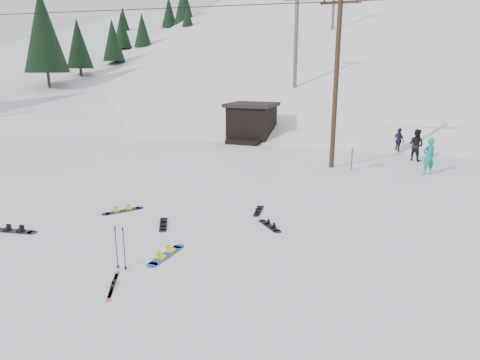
% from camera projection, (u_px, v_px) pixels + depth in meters
% --- Properties ---
extents(ground, '(200.00, 200.00, 0.00)m').
position_uv_depth(ground, '(173.00, 273.00, 11.35)').
color(ground, white).
rests_on(ground, ground).
extents(ski_slope, '(60.00, 85.24, 65.97)m').
position_uv_depth(ski_slope, '(356.00, 186.00, 64.22)').
color(ski_slope, white).
rests_on(ski_slope, ground).
extents(ridge_left, '(47.54, 95.03, 58.38)m').
position_uv_depth(ridge_left, '(126.00, 170.00, 69.82)').
color(ridge_left, white).
rests_on(ridge_left, ground).
extents(treeline_left, '(20.00, 64.00, 10.00)m').
position_uv_depth(treeline_left, '(98.00, 107.00, 59.09)').
color(treeline_left, black).
rests_on(treeline_left, ground).
extents(treeline_crest, '(50.00, 6.00, 10.00)m').
position_uv_depth(treeline_crest, '(376.00, 93.00, 89.23)').
color(treeline_crest, black).
rests_on(treeline_crest, ski_slope).
extents(utility_pole, '(2.00, 0.26, 9.00)m').
position_uv_depth(utility_pole, '(336.00, 79.00, 22.15)').
color(utility_pole, '#3A2819').
rests_on(utility_pole, ground).
extents(trail_sign, '(0.50, 0.09, 1.85)m').
position_uv_depth(trail_sign, '(353.00, 147.00, 22.27)').
color(trail_sign, '#595B60').
rests_on(trail_sign, ground).
extents(lift_hut, '(3.40, 4.10, 2.75)m').
position_uv_depth(lift_hut, '(252.00, 122.00, 31.66)').
color(lift_hut, black).
rests_on(lift_hut, ground).
extents(lift_tower_near, '(2.20, 0.36, 8.00)m').
position_uv_depth(lift_tower_near, '(296.00, 37.00, 37.86)').
color(lift_tower_near, '#595B60').
rests_on(lift_tower_near, ski_slope).
extents(hero_snowboard, '(0.40, 1.68, 0.12)m').
position_uv_depth(hero_snowboard, '(166.00, 255.00, 12.37)').
color(hero_snowboard, '#184BA2').
rests_on(hero_snowboard, ground).
extents(hero_skis, '(0.79, 1.41, 0.08)m').
position_uv_depth(hero_skis, '(113.00, 285.00, 10.66)').
color(hero_skis, '#DE4416').
rests_on(hero_skis, ground).
extents(ski_poles, '(0.34, 0.09, 1.22)m').
position_uv_depth(ski_poles, '(120.00, 248.00, 11.39)').
color(ski_poles, black).
rests_on(ski_poles, ground).
extents(board_scatter_a, '(1.66, 0.54, 0.12)m').
position_uv_depth(board_scatter_a, '(14.00, 231.00, 14.20)').
color(board_scatter_a, black).
rests_on(board_scatter_a, ground).
extents(board_scatter_b, '(0.82, 1.28, 0.10)m').
position_uv_depth(board_scatter_b, '(163.00, 224.00, 14.80)').
color(board_scatter_b, black).
rests_on(board_scatter_b, ground).
extents(board_scatter_c, '(1.07, 1.36, 0.11)m').
position_uv_depth(board_scatter_c, '(123.00, 210.00, 16.20)').
color(board_scatter_c, black).
rests_on(board_scatter_c, ground).
extents(board_scatter_d, '(1.06, 1.07, 0.10)m').
position_uv_depth(board_scatter_d, '(270.00, 226.00, 14.66)').
color(board_scatter_d, black).
rests_on(board_scatter_d, ground).
extents(board_scatter_f, '(0.40, 1.30, 0.09)m').
position_uv_depth(board_scatter_f, '(259.00, 211.00, 16.20)').
color(board_scatter_f, black).
rests_on(board_scatter_f, ground).
extents(skier_teal, '(0.82, 0.78, 1.88)m').
position_uv_depth(skier_teal, '(429.00, 156.00, 21.56)').
color(skier_teal, '#0E8F8A').
rests_on(skier_teal, ground).
extents(skier_dark, '(1.13, 1.08, 1.85)m').
position_uv_depth(skier_dark, '(416.00, 145.00, 24.79)').
color(skier_dark, black).
rests_on(skier_dark, ground).
extents(skier_navy, '(0.88, 0.97, 1.59)m').
position_uv_depth(skier_navy, '(399.00, 141.00, 27.04)').
color(skier_navy, '#1E1B43').
rests_on(skier_navy, ground).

